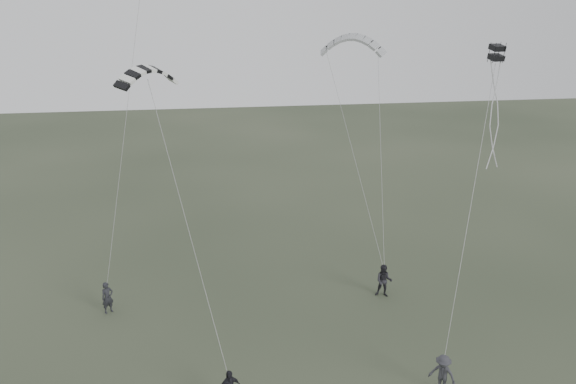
{
  "coord_description": "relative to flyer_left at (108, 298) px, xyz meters",
  "views": [
    {
      "loc": [
        -2.91,
        -21.49,
        16.2
      ],
      "look_at": [
        1.19,
        5.41,
        7.0
      ],
      "focal_mm": 35.0,
      "sensor_mm": 36.0,
      "label": 1
    }
  ],
  "objects": [
    {
      "name": "ground",
      "position": [
        8.58,
        -6.91,
        -0.9
      ],
      "size": [
        140.0,
        140.0,
        0.0
      ],
      "primitive_type": "plane",
      "color": "#2B3524",
      "rests_on": "ground"
    },
    {
      "name": "flyer_left",
      "position": [
        0.0,
        0.0,
        0.0
      ],
      "size": [
        0.78,
        0.72,
        1.8
      ],
      "primitive_type": "imported",
      "rotation": [
        0.0,
        0.0,
        0.58
      ],
      "color": "black",
      "rests_on": "ground"
    },
    {
      "name": "flyer_right",
      "position": [
        15.53,
        -0.55,
        0.08
      ],
      "size": [
        1.16,
        1.04,
        1.96
      ],
      "primitive_type": "imported",
      "rotation": [
        0.0,
        0.0,
        -0.37
      ],
      "color": "black",
      "rests_on": "ground"
    },
    {
      "name": "flyer_far",
      "position": [
        15.38,
        -9.17,
        0.03
      ],
      "size": [
        1.35,
        1.33,
        1.87
      ],
      "primitive_type": "imported",
      "rotation": [
        0.0,
        0.0,
        -0.76
      ],
      "color": "#2E2E34",
      "rests_on": "ground"
    },
    {
      "name": "kite_pale_large",
      "position": [
        15.26,
        7.31,
        13.24
      ],
      "size": [
        4.35,
        2.99,
        1.89
      ],
      "primitive_type": null,
      "rotation": [
        0.33,
        0.0,
        -0.42
      ],
      "color": "#9B9DA0",
      "rests_on": "flyer_right"
    },
    {
      "name": "kite_striped",
      "position": [
        3.28,
        -2.34,
        12.52
      ],
      "size": [
        2.94,
        2.73,
        1.33
      ],
      "primitive_type": null,
      "rotation": [
        0.25,
        0.0,
        0.71
      ],
      "color": "black",
      "rests_on": "flyer_center"
    },
    {
      "name": "kite_box",
      "position": [
        19.26,
        -3.49,
        13.12
      ],
      "size": [
        0.65,
        0.75,
        0.78
      ],
      "primitive_type": null,
      "rotation": [
        0.19,
        0.0,
        0.14
      ],
      "color": "black",
      "rests_on": "flyer_far"
    }
  ]
}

